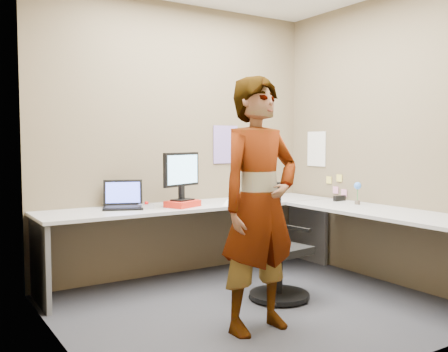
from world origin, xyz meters
TOP-DOWN VIEW (x-y plane):
  - ground at (0.00, 0.00)m, footprint 3.00×3.00m
  - wall_back at (0.00, 1.30)m, footprint 3.00×0.00m
  - wall_right at (1.50, 0.00)m, footprint 0.00×2.70m
  - wall_left at (-1.50, 0.00)m, footprint 0.00×2.70m
  - desk at (0.44, 0.39)m, footprint 2.98×2.58m
  - paper_ream at (-0.19, 0.87)m, footprint 0.35×0.31m
  - monitor at (-0.19, 0.89)m, footprint 0.44×0.23m
  - laptop at (-0.68, 1.08)m, footprint 0.43×0.40m
  - trackball_mouse at (-0.53, 0.92)m, footprint 0.12×0.08m
  - origami at (0.23, 0.75)m, footprint 0.10×0.10m
  - stapler at (1.37, 0.42)m, footprint 0.15×0.05m
  - flower at (1.31, 0.13)m, footprint 0.07×0.07m
  - calendar_purple at (0.55, 1.29)m, footprint 0.30×0.01m
  - calendar_white at (1.49, 0.90)m, footprint 0.01×0.28m
  - sticky_note_a at (1.49, 0.55)m, footprint 0.01×0.07m
  - sticky_note_b at (1.49, 0.60)m, footprint 0.01×0.07m
  - sticky_note_c at (1.49, 0.48)m, footprint 0.01×0.07m
  - sticky_note_d at (1.49, 0.70)m, footprint 0.01×0.07m
  - office_chair at (0.29, 0.11)m, footprint 0.52×0.51m
  - person at (-0.25, -0.40)m, footprint 0.68×0.47m

SIDE VIEW (x-z plane):
  - ground at x=0.00m, z-range 0.00..0.00m
  - office_chair at x=0.29m, z-range -0.09..0.87m
  - desk at x=0.44m, z-range 0.22..0.95m
  - trackball_mouse at x=-0.53m, z-range 0.72..0.79m
  - stapler at x=1.37m, z-range 0.73..0.78m
  - paper_ream at x=-0.19m, z-range 0.73..0.79m
  - origami at x=0.23m, z-range 0.73..0.79m
  - laptop at x=-0.68m, z-range 0.67..0.92m
  - sticky_note_c at x=1.49m, z-range 0.76..0.84m
  - sticky_note_b at x=1.49m, z-range 0.78..0.86m
  - flower at x=1.31m, z-range 0.77..0.98m
  - person at x=-0.25m, z-range 0.00..1.79m
  - sticky_note_d at x=1.49m, z-range 0.88..0.96m
  - sticky_note_a at x=1.49m, z-range 0.91..0.99m
  - monitor at x=-0.19m, z-range 0.83..1.27m
  - calendar_white at x=1.49m, z-range 1.06..1.44m
  - calendar_purple at x=0.55m, z-range 1.10..1.50m
  - wall_back at x=0.00m, z-range -0.15..2.85m
  - wall_right at x=1.50m, z-range 0.00..2.70m
  - wall_left at x=-1.50m, z-range 0.00..2.70m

